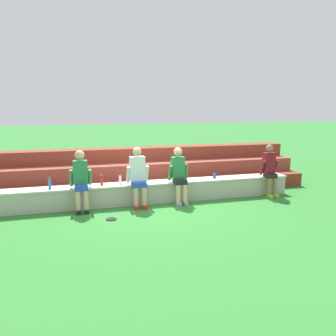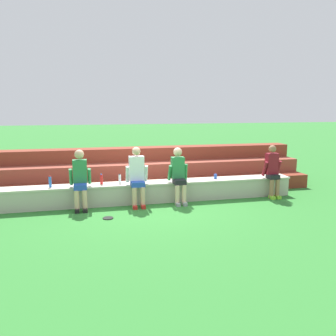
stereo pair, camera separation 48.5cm
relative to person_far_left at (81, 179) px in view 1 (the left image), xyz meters
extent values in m
plane|color=#2D752D|center=(1.70, 0.00, -0.76)|extent=(80.00, 80.00, 0.00)
cube|color=#B7AF9E|center=(1.70, 0.24, -0.50)|extent=(7.68, 0.49, 0.51)
cube|color=beige|center=(1.70, 0.24, -0.26)|extent=(7.72, 0.53, 0.04)
cube|color=maroon|center=(1.70, 0.99, -0.56)|extent=(9.84, 0.59, 0.40)
cube|color=brown|center=(1.70, 1.59, -0.37)|extent=(9.84, 0.59, 0.79)
cube|color=brown|center=(1.70, 2.18, -0.17)|extent=(9.84, 0.59, 1.19)
cylinder|color=#DBAD89|center=(-0.09, -0.24, -0.50)|extent=(0.11, 0.11, 0.51)
cylinder|color=#DBAD89|center=(0.09, -0.24, -0.50)|extent=(0.11, 0.11, 0.51)
cube|color=black|center=(-0.09, -0.28, -0.72)|extent=(0.10, 0.22, 0.08)
cube|color=black|center=(0.09, -0.28, -0.72)|extent=(0.10, 0.22, 0.08)
cube|color=#2347B2|center=(0.00, -0.09, -0.19)|extent=(0.30, 0.35, 0.12)
cube|color=#2D7F47|center=(0.00, 0.10, 0.14)|extent=(0.33, 0.20, 0.55)
sphere|color=#DBAD89|center=(0.00, 0.10, 0.55)|extent=(0.22, 0.22, 0.22)
cylinder|color=#2D7F47|center=(-0.22, 0.08, 0.01)|extent=(0.08, 0.22, 0.42)
cylinder|color=#2D7F47|center=(0.22, 0.08, 0.01)|extent=(0.08, 0.25, 0.41)
cylinder|color=#DBAD89|center=(1.25, -0.24, -0.50)|extent=(0.11, 0.11, 0.51)
cylinder|color=#DBAD89|center=(1.45, -0.24, -0.50)|extent=(0.11, 0.11, 0.51)
cube|color=red|center=(1.25, -0.28, -0.72)|extent=(0.10, 0.22, 0.08)
cube|color=red|center=(1.45, -0.28, -0.72)|extent=(0.10, 0.22, 0.08)
cube|color=#2347B2|center=(1.35, -0.10, -0.19)|extent=(0.33, 0.35, 0.12)
cube|color=white|center=(1.35, 0.05, 0.16)|extent=(0.37, 0.20, 0.60)
sphere|color=#DBAD89|center=(1.35, 0.05, 0.59)|extent=(0.21, 0.21, 0.21)
cylinder|color=white|center=(1.12, 0.03, 0.03)|extent=(0.08, 0.20, 0.43)
cylinder|color=white|center=(1.59, 0.03, 0.03)|extent=(0.08, 0.20, 0.42)
cylinder|color=beige|center=(2.32, -0.24, -0.50)|extent=(0.11, 0.11, 0.51)
cylinder|color=beige|center=(2.49, -0.24, -0.50)|extent=(0.11, 0.11, 0.51)
cube|color=#99999E|center=(2.32, -0.28, -0.72)|extent=(0.10, 0.22, 0.08)
cube|color=#99999E|center=(2.49, -0.28, -0.72)|extent=(0.10, 0.22, 0.08)
cube|color=black|center=(2.40, -0.10, -0.19)|extent=(0.29, 0.35, 0.12)
cube|color=#2D7F47|center=(2.40, 0.08, 0.13)|extent=(0.32, 0.20, 0.54)
sphere|color=beige|center=(2.40, 0.08, 0.54)|extent=(0.22, 0.22, 0.22)
cylinder|color=#2D7F47|center=(2.19, 0.06, 0.01)|extent=(0.08, 0.23, 0.42)
cylinder|color=#2D7F47|center=(2.62, 0.06, 0.01)|extent=(0.08, 0.14, 0.43)
cylinder|color=#996B4C|center=(4.93, -0.18, -0.50)|extent=(0.11, 0.11, 0.51)
cylinder|color=#996B4C|center=(5.10, -0.18, -0.50)|extent=(0.11, 0.11, 0.51)
cube|color=#8CD833|center=(4.93, -0.22, -0.72)|extent=(0.10, 0.22, 0.08)
cube|color=#8CD833|center=(5.10, -0.22, -0.72)|extent=(0.10, 0.22, 0.08)
cube|color=black|center=(5.01, -0.06, -0.19)|extent=(0.28, 0.29, 0.12)
cube|color=maroon|center=(5.01, 0.04, 0.14)|extent=(0.31, 0.20, 0.56)
sphere|color=#996B4C|center=(5.01, 0.04, 0.55)|extent=(0.20, 0.20, 0.20)
cylinder|color=maroon|center=(4.81, 0.02, 0.02)|extent=(0.08, 0.23, 0.42)
cylinder|color=maroon|center=(5.22, 0.02, 0.02)|extent=(0.08, 0.21, 0.42)
cylinder|color=blue|center=(-0.71, 0.23, -0.12)|extent=(0.07, 0.07, 0.25)
cylinder|color=red|center=(-0.71, 0.23, 0.02)|extent=(0.04, 0.04, 0.02)
cylinder|color=red|center=(0.50, 0.25, -0.12)|extent=(0.07, 0.07, 0.24)
cylinder|color=blue|center=(0.50, 0.25, 0.01)|extent=(0.04, 0.04, 0.02)
cylinder|color=silver|center=(0.96, 0.28, -0.13)|extent=(0.06, 0.06, 0.22)
cylinder|color=black|center=(0.96, 0.28, -0.01)|extent=(0.04, 0.04, 0.02)
cylinder|color=blue|center=(3.50, 0.25, -0.18)|extent=(0.08, 0.08, 0.13)
cylinder|color=black|center=(0.58, -0.89, -0.75)|extent=(0.23, 0.23, 0.02)
camera|label=1|loc=(-0.22, -8.06, 1.65)|focal=36.57mm
camera|label=2|loc=(0.25, -8.18, 1.65)|focal=36.57mm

